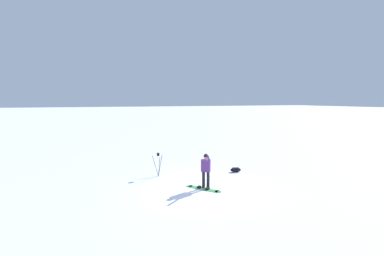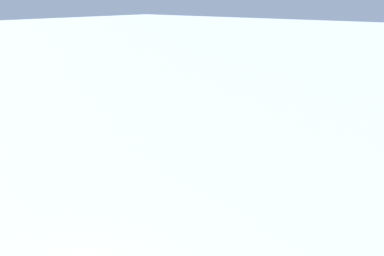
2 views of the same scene
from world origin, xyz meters
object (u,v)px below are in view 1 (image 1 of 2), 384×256
(snowboarder, at_px, (206,167))
(snowboard, at_px, (203,189))
(gear_bag_large, at_px, (236,170))
(camera_tripod, at_px, (158,160))

(snowboarder, bearing_deg, snowboard, 22.68)
(snowboard, bearing_deg, gear_bag_large, -146.86)
(snowboarder, height_order, camera_tripod, snowboarder)
(snowboarder, bearing_deg, gear_bag_large, -146.32)
(snowboard, relative_size, camera_tripod, 1.08)
(snowboard, xyz_separation_m, gear_bag_large, (-2.77, -1.81, 0.11))
(snowboard, relative_size, gear_bag_large, 2.10)
(snowboarder, distance_m, gear_bag_large, 3.27)
(snowboard, height_order, camera_tripod, camera_tripod)
(gear_bag_large, bearing_deg, snowboarder, 33.68)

